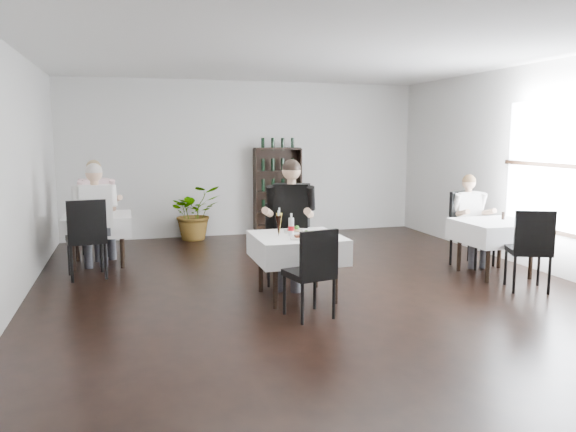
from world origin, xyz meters
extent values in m
plane|color=black|center=(0.00, 0.00, 0.00)|extent=(9.00, 9.00, 0.00)
plane|color=white|center=(0.00, 0.00, 3.00)|extent=(9.00, 9.00, 0.00)
plane|color=silver|center=(0.00, 4.50, 1.50)|extent=(7.00, 0.00, 7.00)
plane|color=silver|center=(-3.50, 0.00, 1.50)|extent=(0.00, 9.00, 9.00)
plane|color=silver|center=(3.50, 0.00, 1.50)|extent=(0.00, 9.00, 9.00)
cube|color=white|center=(3.48, 0.00, 1.55)|extent=(0.03, 2.20, 1.80)
cube|color=black|center=(3.46, 0.00, 0.63)|extent=(0.05, 2.30, 0.06)
cube|color=black|center=(0.60, 4.32, 0.10)|extent=(0.90, 0.28, 0.20)
cylinder|color=black|center=(-0.67, -0.36, 0.35)|extent=(0.06, 0.06, 0.71)
cylinder|color=black|center=(-0.67, 0.36, 0.35)|extent=(0.06, 0.06, 0.71)
cylinder|color=black|center=(0.07, -0.36, 0.35)|extent=(0.06, 0.06, 0.71)
cylinder|color=black|center=(0.07, 0.36, 0.35)|extent=(0.06, 0.06, 0.71)
cube|color=black|center=(-0.30, 0.00, 0.73)|extent=(0.85, 0.85, 0.04)
cube|color=white|center=(-0.30, 0.00, 0.62)|extent=(1.03, 1.03, 0.30)
cylinder|color=black|center=(-3.04, 2.16, 0.35)|extent=(0.06, 0.06, 0.71)
cylinder|color=black|center=(-3.04, 2.84, 0.35)|extent=(0.06, 0.06, 0.71)
cylinder|color=black|center=(-2.36, 2.16, 0.35)|extent=(0.06, 0.06, 0.71)
cylinder|color=black|center=(-2.36, 2.84, 0.35)|extent=(0.06, 0.06, 0.71)
cube|color=black|center=(-2.70, 2.50, 0.73)|extent=(0.80, 0.80, 0.04)
cube|color=white|center=(-2.70, 2.50, 0.62)|extent=(0.98, 0.98, 0.30)
cylinder|color=black|center=(2.36, -0.04, 0.35)|extent=(0.06, 0.06, 0.71)
cylinder|color=black|center=(2.36, 0.64, 0.35)|extent=(0.06, 0.06, 0.71)
cylinder|color=black|center=(3.04, -0.04, 0.35)|extent=(0.06, 0.06, 0.71)
cylinder|color=black|center=(3.04, 0.64, 0.35)|extent=(0.06, 0.06, 0.71)
cube|color=black|center=(2.70, 0.30, 0.73)|extent=(0.80, 0.80, 0.04)
cube|color=white|center=(2.70, 0.30, 0.62)|extent=(0.98, 0.98, 0.30)
imported|color=#2A571D|center=(-1.05, 4.19, 0.52)|extent=(1.07, 0.97, 1.04)
cylinder|color=black|center=(-0.52, 0.54, 0.24)|extent=(0.04, 0.04, 0.48)
cylinder|color=black|center=(-0.43, 0.95, 0.24)|extent=(0.04, 0.04, 0.48)
cylinder|color=black|center=(-0.11, 0.45, 0.24)|extent=(0.04, 0.04, 0.48)
cylinder|color=black|center=(-0.02, 0.86, 0.24)|extent=(0.04, 0.04, 0.48)
cube|color=black|center=(-0.27, 0.70, 0.51)|extent=(0.57, 0.57, 0.07)
cube|color=black|center=(-0.22, 0.91, 0.79)|extent=(0.48, 0.15, 0.52)
cylinder|color=black|center=(-0.24, -0.51, 0.22)|extent=(0.04, 0.04, 0.45)
cylinder|color=black|center=(-0.15, -0.89, 0.22)|extent=(0.04, 0.04, 0.45)
cylinder|color=black|center=(-0.62, -0.59, 0.22)|extent=(0.04, 0.04, 0.45)
cylinder|color=black|center=(-0.53, -0.98, 0.22)|extent=(0.04, 0.04, 0.45)
cube|color=black|center=(-0.39, -0.74, 0.48)|extent=(0.54, 0.54, 0.07)
cube|color=black|center=(-0.34, -0.94, 0.74)|extent=(0.45, 0.15, 0.49)
cylinder|color=black|center=(-2.93, 2.96, 0.20)|extent=(0.03, 0.03, 0.39)
cylinder|color=black|center=(-2.99, 3.30, 0.20)|extent=(0.03, 0.03, 0.39)
cylinder|color=black|center=(-2.59, 3.02, 0.20)|extent=(0.03, 0.03, 0.39)
cylinder|color=black|center=(-2.65, 3.36, 0.20)|extent=(0.03, 0.03, 0.39)
cube|color=black|center=(-2.79, 3.16, 0.42)|extent=(0.46, 0.46, 0.06)
cube|color=black|center=(-2.82, 3.34, 0.65)|extent=(0.39, 0.12, 0.43)
cylinder|color=black|center=(-2.64, 1.98, 0.25)|extent=(0.04, 0.04, 0.50)
cylinder|color=black|center=(-2.57, 1.55, 0.25)|extent=(0.04, 0.04, 0.50)
cylinder|color=black|center=(-3.08, 1.91, 0.25)|extent=(0.04, 0.04, 0.50)
cylinder|color=black|center=(-3.00, 1.48, 0.25)|extent=(0.04, 0.04, 0.50)
cube|color=black|center=(-2.82, 1.73, 0.54)|extent=(0.58, 0.58, 0.08)
cube|color=black|center=(-2.79, 1.50, 0.83)|extent=(0.51, 0.14, 0.55)
cylinder|color=black|center=(2.61, 0.59, 0.25)|extent=(0.04, 0.04, 0.51)
cylinder|color=black|center=(2.45, 1.01, 0.25)|extent=(0.04, 0.04, 0.51)
cylinder|color=black|center=(3.02, 0.75, 0.25)|extent=(0.04, 0.04, 0.51)
cylinder|color=black|center=(2.87, 1.16, 0.25)|extent=(0.04, 0.04, 0.51)
cube|color=black|center=(2.74, 0.88, 0.54)|extent=(0.66, 0.66, 0.08)
cube|color=black|center=(2.66, 1.10, 0.84)|extent=(0.50, 0.23, 0.55)
cylinder|color=black|center=(2.91, -0.36, 0.24)|extent=(0.04, 0.04, 0.48)
cylinder|color=black|center=(2.74, -0.74, 0.24)|extent=(0.04, 0.04, 0.48)
cylinder|color=black|center=(2.52, -0.20, 0.24)|extent=(0.04, 0.04, 0.48)
cylinder|color=black|center=(2.36, -0.58, 0.24)|extent=(0.04, 0.04, 0.48)
cube|color=black|center=(2.63, -0.47, 0.51)|extent=(0.63, 0.63, 0.07)
cube|color=black|center=(2.55, -0.67, 0.79)|extent=(0.46, 0.23, 0.52)
cube|color=#3C3C43|center=(-0.37, 0.50, 0.64)|extent=(0.35, 0.50, 0.16)
cylinder|color=#3C3C43|center=(-0.46, 0.32, 0.28)|extent=(0.13, 0.13, 0.56)
cube|color=#3C3C43|center=(-0.16, 0.41, 0.64)|extent=(0.35, 0.50, 0.16)
cylinder|color=#3C3C43|center=(-0.25, 0.22, 0.28)|extent=(0.13, 0.13, 0.56)
cube|color=black|center=(-0.18, 0.65, 1.02)|extent=(0.52, 0.42, 0.63)
cylinder|color=tan|center=(-0.55, 0.48, 1.00)|extent=(0.23, 0.36, 0.18)
cylinder|color=tan|center=(-0.07, 0.26, 1.00)|extent=(0.23, 0.36, 0.18)
sphere|color=tan|center=(-0.19, 0.63, 1.50)|extent=(0.24, 0.24, 0.24)
sphere|color=black|center=(-0.19, 0.63, 1.54)|extent=(0.24, 0.24, 0.24)
cube|color=#3C3C43|center=(-2.79, 2.91, 0.61)|extent=(0.31, 0.48, 0.15)
cylinder|color=#3C3C43|center=(-2.72, 2.73, 0.27)|extent=(0.12, 0.12, 0.53)
cube|color=#3C3C43|center=(-2.59, 2.99, 0.61)|extent=(0.31, 0.48, 0.15)
cylinder|color=#3C3C43|center=(-2.52, 2.81, 0.27)|extent=(0.12, 0.12, 0.53)
cube|color=beige|center=(-2.76, 3.15, 0.97)|extent=(0.49, 0.38, 0.60)
cylinder|color=tan|center=(-2.89, 2.78, 0.95)|extent=(0.20, 0.35, 0.17)
cylinder|color=tan|center=(-2.43, 2.96, 0.95)|extent=(0.20, 0.35, 0.17)
sphere|color=tan|center=(-2.76, 3.13, 1.43)|extent=(0.23, 0.23, 0.23)
sphere|color=olive|center=(-2.76, 3.13, 1.46)|extent=(0.23, 0.23, 0.23)
cube|color=#3C3C43|center=(-2.61, 2.12, 0.61)|extent=(0.21, 0.47, 0.15)
cylinder|color=#3C3C43|center=(-2.63, 2.32, 0.27)|extent=(0.12, 0.12, 0.53)
cube|color=#3C3C43|center=(-2.82, 2.10, 0.61)|extent=(0.21, 0.47, 0.15)
cylinder|color=#3C3C43|center=(-2.85, 2.29, 0.27)|extent=(0.12, 0.12, 0.53)
cube|color=white|center=(-2.69, 1.90, 0.97)|extent=(0.46, 0.30, 0.60)
cylinder|color=tan|center=(-2.48, 2.23, 0.95)|extent=(0.13, 0.35, 0.17)
cylinder|color=tan|center=(-2.98, 2.16, 0.95)|extent=(0.13, 0.35, 0.17)
sphere|color=tan|center=(-2.69, 1.93, 1.43)|extent=(0.23, 0.23, 0.23)
sphere|color=beige|center=(-2.69, 1.93, 1.46)|extent=(0.23, 0.23, 0.23)
cube|color=#3C3C43|center=(2.63, 0.88, 0.53)|extent=(0.15, 0.41, 0.13)
cylinder|color=#3C3C43|center=(2.62, 0.71, 0.23)|extent=(0.10, 0.10, 0.47)
cube|color=#3C3C43|center=(2.82, 0.87, 0.53)|extent=(0.15, 0.41, 0.13)
cylinder|color=#3C3C43|center=(2.81, 0.70, 0.23)|extent=(0.10, 0.10, 0.47)
cube|color=white|center=(2.74, 1.06, 0.85)|extent=(0.39, 0.23, 0.52)
cylinder|color=tan|center=(2.50, 0.81, 0.83)|extent=(0.09, 0.30, 0.15)
cylinder|color=tan|center=(2.94, 0.79, 0.83)|extent=(0.09, 0.30, 0.15)
sphere|color=tan|center=(2.73, 1.04, 1.25)|extent=(0.20, 0.20, 0.20)
sphere|color=brown|center=(2.73, 1.04, 1.28)|extent=(0.20, 0.20, 0.20)
cube|color=white|center=(-0.27, 0.24, 0.78)|extent=(0.28, 0.28, 0.02)
cube|color=#502317|center=(-0.30, 0.22, 0.80)|extent=(0.10, 0.08, 0.02)
sphere|color=#306C1C|center=(-0.22, 0.27, 0.81)|extent=(0.06, 0.06, 0.06)
cube|color=olive|center=(-0.26, 0.18, 0.80)|extent=(0.11, 0.10, 0.02)
cube|color=white|center=(-0.30, -0.21, 0.78)|extent=(0.34, 0.34, 0.02)
cube|color=#502317|center=(-0.34, -0.24, 0.80)|extent=(0.12, 0.09, 0.03)
sphere|color=#306C1C|center=(-0.23, -0.17, 0.82)|extent=(0.07, 0.07, 0.07)
cube|color=olive|center=(-0.28, -0.28, 0.80)|extent=(0.13, 0.12, 0.02)
cone|color=black|center=(-0.53, 0.00, 0.89)|extent=(0.07, 0.07, 0.25)
cylinder|color=silver|center=(-0.53, 0.00, 1.05)|extent=(0.02, 0.02, 0.06)
cone|color=gold|center=(-0.49, 0.10, 0.90)|extent=(0.08, 0.08, 0.26)
cylinder|color=silver|center=(-0.49, 0.10, 1.07)|extent=(0.02, 0.02, 0.07)
cylinder|color=silver|center=(-0.38, -0.03, 0.88)|extent=(0.07, 0.07, 0.22)
cylinder|color=#B70A13|center=(-0.38, -0.03, 0.86)|extent=(0.07, 0.07, 0.05)
cylinder|color=silver|center=(-0.38, -0.03, 1.02)|extent=(0.03, 0.03, 0.05)
cube|color=black|center=(-0.04, -0.19, 0.77)|extent=(0.22, 0.19, 0.01)
cylinder|color=silver|center=(-0.06, -0.19, 0.78)|extent=(0.07, 0.21, 0.01)
cylinder|color=silver|center=(-0.02, -0.19, 0.78)|extent=(0.08, 0.21, 0.01)
cylinder|color=black|center=(2.89, 0.40, 0.82)|extent=(0.06, 0.06, 0.11)
camera|label=1|loc=(-2.22, -6.36, 1.97)|focal=35.00mm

